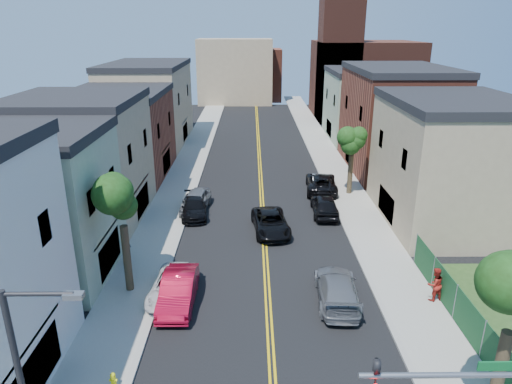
{
  "coord_description": "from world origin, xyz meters",
  "views": [
    {
      "loc": [
        -0.88,
        -9.12,
        14.45
      ],
      "look_at": [
        -0.55,
        25.17,
        2.0
      ],
      "focal_mm": 32.38,
      "sensor_mm": 36.0,
      "label": 1
    }
  ],
  "objects_px": {
    "black_suv_lane": "(271,223)",
    "fire_hydrant": "(113,379)",
    "black_car_left": "(194,207)",
    "pedestrian_left": "(128,249)",
    "grey_car_left": "(196,201)",
    "black_car_right": "(325,205)",
    "pedestrian_right": "(435,284)",
    "dark_car_right_far": "(321,183)",
    "white_pickup": "(173,286)",
    "grey_car_right": "(337,289)",
    "silver_car_right": "(320,181)",
    "red_sedan": "(178,291)"
  },
  "relations": [
    {
      "from": "black_suv_lane",
      "to": "fire_hydrant",
      "type": "xyz_separation_m",
      "value": [
        -7.2,
        -15.65,
        -0.24
      ]
    },
    {
      "from": "fire_hydrant",
      "to": "dark_car_right_far",
      "type": "bearing_deg",
      "value": 63.58
    },
    {
      "from": "pedestrian_left",
      "to": "black_car_right",
      "type": "bearing_deg",
      "value": -73.98
    },
    {
      "from": "red_sedan",
      "to": "fire_hydrant",
      "type": "distance_m",
      "value": 6.59
    },
    {
      "from": "grey_car_left",
      "to": "white_pickup",
      "type": "bearing_deg",
      "value": -82.44
    },
    {
      "from": "black_car_right",
      "to": "black_suv_lane",
      "type": "distance_m",
      "value": 5.54
    },
    {
      "from": "black_suv_lane",
      "to": "pedestrian_left",
      "type": "height_order",
      "value": "pedestrian_left"
    },
    {
      "from": "dark_car_right_far",
      "to": "black_suv_lane",
      "type": "xyz_separation_m",
      "value": [
        -5.0,
        -8.9,
        -0.07
      ]
    },
    {
      "from": "grey_car_right",
      "to": "fire_hydrant",
      "type": "distance_m",
      "value": 12.35
    },
    {
      "from": "black_suv_lane",
      "to": "dark_car_right_far",
      "type": "bearing_deg",
      "value": 54.68
    },
    {
      "from": "black_car_left",
      "to": "pedestrian_right",
      "type": "xyz_separation_m",
      "value": [
        14.6,
        -12.52,
        0.41
      ]
    },
    {
      "from": "dark_car_right_far",
      "to": "black_car_left",
      "type": "bearing_deg",
      "value": 32.12
    },
    {
      "from": "silver_car_right",
      "to": "pedestrian_left",
      "type": "xyz_separation_m",
      "value": [
        -14.3,
        -14.49,
        0.35
      ]
    },
    {
      "from": "grey_car_left",
      "to": "black_car_left",
      "type": "bearing_deg",
      "value": -83.21
    },
    {
      "from": "black_car_left",
      "to": "pedestrian_left",
      "type": "distance_m",
      "value": 8.54
    },
    {
      "from": "red_sedan",
      "to": "black_suv_lane",
      "type": "relative_size",
      "value": 0.94
    },
    {
      "from": "black_car_left",
      "to": "black_suv_lane",
      "type": "bearing_deg",
      "value": -34.32
    },
    {
      "from": "grey_car_left",
      "to": "grey_car_right",
      "type": "height_order",
      "value": "grey_car_left"
    },
    {
      "from": "red_sedan",
      "to": "pedestrian_right",
      "type": "height_order",
      "value": "pedestrian_right"
    },
    {
      "from": "white_pickup",
      "to": "grey_car_right",
      "type": "xyz_separation_m",
      "value": [
        9.13,
        -0.52,
        0.11
      ]
    },
    {
      "from": "red_sedan",
      "to": "dark_car_right_far",
      "type": "height_order",
      "value": "red_sedan"
    },
    {
      "from": "grey_car_right",
      "to": "black_car_right",
      "type": "bearing_deg",
      "value": -92.06
    },
    {
      "from": "white_pickup",
      "to": "black_car_left",
      "type": "distance_m",
      "value": 11.85
    },
    {
      "from": "black_car_right",
      "to": "fire_hydrant",
      "type": "xyz_separation_m",
      "value": [
        -11.68,
        -18.91,
        -0.33
      ]
    },
    {
      "from": "grey_car_right",
      "to": "pedestrian_left",
      "type": "relative_size",
      "value": 3.14
    },
    {
      "from": "black_car_left",
      "to": "fire_hydrant",
      "type": "distance_m",
      "value": 18.9
    },
    {
      "from": "silver_car_right",
      "to": "black_suv_lane",
      "type": "distance_m",
      "value": 11.03
    },
    {
      "from": "black_car_right",
      "to": "pedestrian_left",
      "type": "distance_m",
      "value": 15.9
    },
    {
      "from": "black_suv_lane",
      "to": "pedestrian_left",
      "type": "relative_size",
      "value": 3.07
    },
    {
      "from": "black_car_left",
      "to": "grey_car_right",
      "type": "bearing_deg",
      "value": -59.23
    },
    {
      "from": "dark_car_right_far",
      "to": "pedestrian_right",
      "type": "relative_size",
      "value": 2.98
    },
    {
      "from": "black_suv_lane",
      "to": "fire_hydrant",
      "type": "bearing_deg",
      "value": -120.69
    },
    {
      "from": "grey_car_left",
      "to": "silver_car_right",
      "type": "bearing_deg",
      "value": 33.48
    },
    {
      "from": "dark_car_right_far",
      "to": "pedestrian_right",
      "type": "height_order",
      "value": "pedestrian_right"
    },
    {
      "from": "grey_car_right",
      "to": "dark_car_right_far",
      "type": "bearing_deg",
      "value": -92.01
    },
    {
      "from": "red_sedan",
      "to": "black_car_right",
      "type": "relative_size",
      "value": 1.02
    },
    {
      "from": "grey_car_left",
      "to": "grey_car_right",
      "type": "xyz_separation_m",
      "value": [
        9.3,
        -13.46,
        -0.03
      ]
    },
    {
      "from": "black_suv_lane",
      "to": "pedestrian_left",
      "type": "xyz_separation_m",
      "value": [
        -9.3,
        -4.65,
        0.28
      ]
    },
    {
      "from": "white_pickup",
      "to": "black_car_left",
      "type": "relative_size",
      "value": 1.0
    },
    {
      "from": "black_suv_lane",
      "to": "pedestrian_right",
      "type": "xyz_separation_m",
      "value": [
        8.6,
        -9.31,
        0.38
      ]
    },
    {
      "from": "black_suv_lane",
      "to": "red_sedan",
      "type": "bearing_deg",
      "value": -126.09
    },
    {
      "from": "dark_car_right_far",
      "to": "silver_car_right",
      "type": "bearing_deg",
      "value": -85.23
    },
    {
      "from": "silver_car_right",
      "to": "pedestrian_right",
      "type": "distance_m",
      "value": 19.48
    },
    {
      "from": "grey_car_left",
      "to": "pedestrian_right",
      "type": "distance_m",
      "value": 19.96
    },
    {
      "from": "red_sedan",
      "to": "black_car_right",
      "type": "bearing_deg",
      "value": 52.09
    },
    {
      "from": "grey_car_left",
      "to": "fire_hydrant",
      "type": "distance_m",
      "value": 20.0
    },
    {
      "from": "grey_car_right",
      "to": "pedestrian_right",
      "type": "relative_size",
      "value": 2.8
    },
    {
      "from": "grey_car_right",
      "to": "black_suv_lane",
      "type": "relative_size",
      "value": 1.02
    },
    {
      "from": "grey_car_left",
      "to": "dark_car_right_far",
      "type": "distance_m",
      "value": 11.92
    },
    {
      "from": "black_suv_lane",
      "to": "pedestrian_right",
      "type": "bearing_deg",
      "value": -53.25
    }
  ]
}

